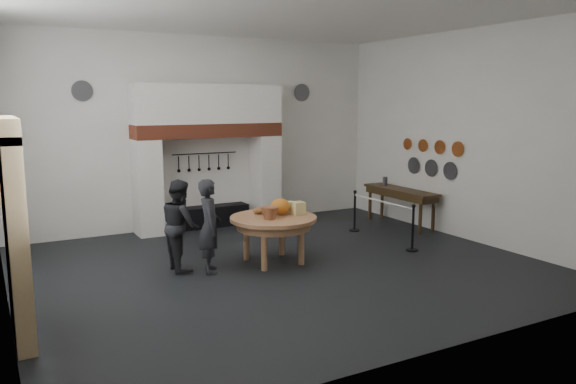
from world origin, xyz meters
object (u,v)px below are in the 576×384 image
visitor_near (210,226)px  barrier_post_near (413,229)px  work_table (273,218)px  side_table (401,190)px  visitor_far (180,225)px  iron_range (209,216)px  barrier_post_far (355,212)px

visitor_near → barrier_post_near: size_ratio=1.84×
work_table → side_table: size_ratio=0.73×
visitor_far → barrier_post_near: 4.61m
iron_range → barrier_post_far: size_ratio=2.11×
work_table → visitor_near: 1.25m
visitor_far → barrier_post_far: (4.48, 0.97, -0.36)m
iron_range → visitor_far: bearing=-119.2°
visitor_near → side_table: bearing=-61.4°
barrier_post_far → visitor_near: bearing=-161.5°
visitor_far → barrier_post_near: (4.48, -1.03, -0.36)m
visitor_far → side_table: bearing=-81.1°
iron_range → visitor_near: bearing=-110.5°
iron_range → visitor_near: 3.68m
visitor_near → barrier_post_far: 4.32m
side_table → visitor_near: bearing=-166.3°
side_table → barrier_post_far: 1.36m
visitor_near → side_table: 5.53m
iron_range → barrier_post_far: bearing=-35.9°
visitor_near → work_table: bearing=-75.7°
visitor_near → visitor_far: (-0.40, 0.40, -0.02)m
iron_range → barrier_post_near: barrier_post_near is taller
visitor_near → side_table: (5.37, 1.31, 0.04)m
iron_range → barrier_post_far: 3.47m
visitor_near → side_table: visitor_near is taller
iron_range → visitor_near: (-1.27, -3.40, 0.58)m
side_table → iron_range: bearing=153.0°
work_table → visitor_far: (-1.65, 0.41, -0.03)m
iron_range → barrier_post_near: bearing=-55.2°
work_table → visitor_far: size_ratio=0.99×
barrier_post_near → iron_range: bearing=124.8°
barrier_post_far → work_table: bearing=-154.0°
visitor_near → visitor_far: 0.57m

